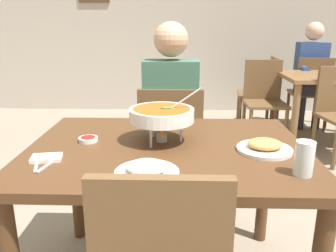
# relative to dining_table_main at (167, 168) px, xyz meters

# --- Properties ---
(cafe_rear_partition) EXTENTS (10.00, 0.10, 3.00)m
(cafe_rear_partition) POSITION_rel_dining_table_main_xyz_m (0.00, 3.78, 0.85)
(cafe_rear_partition) COLOR #BCB2A3
(cafe_rear_partition) RESTS_ON ground_plane
(dining_table_main) EXTENTS (1.26, 0.94, 0.76)m
(dining_table_main) POSITION_rel_dining_table_main_xyz_m (0.00, 0.00, 0.00)
(dining_table_main) COLOR #51331C
(dining_table_main) RESTS_ON ground_plane
(chair_diner_main) EXTENTS (0.44, 0.44, 0.90)m
(chair_diner_main) POSITION_rel_dining_table_main_xyz_m (-0.00, 0.76, -0.14)
(chair_diner_main) COLOR brown
(chair_diner_main) RESTS_ON ground_plane
(diner_main) EXTENTS (0.40, 0.45, 1.31)m
(diner_main) POSITION_rel_dining_table_main_xyz_m (0.00, 0.79, 0.09)
(diner_main) COLOR #2D2D38
(diner_main) RESTS_ON ground_plane
(curry_bowl) EXTENTS (0.33, 0.30, 0.26)m
(curry_bowl) POSITION_rel_dining_table_main_xyz_m (-0.03, 0.06, 0.24)
(curry_bowl) COLOR silver
(curry_bowl) RESTS_ON dining_table_main
(rice_plate) EXTENTS (0.24, 0.24, 0.06)m
(rice_plate) POSITION_rel_dining_table_main_xyz_m (-0.06, -0.31, 0.13)
(rice_plate) COLOR white
(rice_plate) RESTS_ON dining_table_main
(appetizer_plate) EXTENTS (0.24, 0.24, 0.06)m
(appetizer_plate) POSITION_rel_dining_table_main_xyz_m (0.43, -0.05, 0.13)
(appetizer_plate) COLOR white
(appetizer_plate) RESTS_ON dining_table_main
(sauce_dish) EXTENTS (0.09, 0.09, 0.02)m
(sauce_dish) POSITION_rel_dining_table_main_xyz_m (-0.37, 0.05, 0.12)
(sauce_dish) COLOR white
(sauce_dish) RESTS_ON dining_table_main
(napkin_folded) EXTENTS (0.13, 0.10, 0.02)m
(napkin_folded) POSITION_rel_dining_table_main_xyz_m (-0.49, -0.18, 0.12)
(napkin_folded) COLOR white
(napkin_folded) RESTS_ON dining_table_main
(fork_utensil) EXTENTS (0.06, 0.17, 0.01)m
(fork_utensil) POSITION_rel_dining_table_main_xyz_m (-0.51, -0.23, 0.11)
(fork_utensil) COLOR silver
(fork_utensil) RESTS_ON dining_table_main
(spoon_utensil) EXTENTS (0.04, 0.17, 0.01)m
(spoon_utensil) POSITION_rel_dining_table_main_xyz_m (-0.46, -0.23, 0.11)
(spoon_utensil) COLOR silver
(spoon_utensil) RESTS_ON dining_table_main
(drink_glass) EXTENTS (0.07, 0.07, 0.13)m
(drink_glass) POSITION_rel_dining_table_main_xyz_m (0.51, -0.29, 0.17)
(drink_glass) COLOR silver
(drink_glass) RESTS_ON dining_table_main
(dining_table_far) EXTENTS (1.00, 0.80, 0.76)m
(dining_table_far) POSITION_rel_dining_table_main_xyz_m (1.68, 2.28, -0.03)
(dining_table_far) COLOR brown
(dining_table_far) RESTS_ON ground_plane
(chair_bg_left) EXTENTS (0.48, 0.48, 0.90)m
(chair_bg_left) POSITION_rel_dining_table_main_xyz_m (1.70, 2.81, -0.14)
(chair_bg_left) COLOR brown
(chair_bg_left) RESTS_ON ground_plane
(chair_bg_right) EXTENTS (0.44, 0.44, 0.90)m
(chair_bg_right) POSITION_rel_dining_table_main_xyz_m (1.02, 2.38, -0.14)
(chair_bg_right) COLOR brown
(chair_bg_right) RESTS_ON ground_plane
(chair_bg_corner) EXTENTS (0.49, 0.49, 0.90)m
(chair_bg_corner) POSITION_rel_dining_table_main_xyz_m (1.12, 2.84, -0.14)
(chair_bg_corner) COLOR brown
(chair_bg_corner) RESTS_ON ground_plane
(patron_bg_left) EXTENTS (0.40, 0.45, 1.31)m
(patron_bg_left) POSITION_rel_dining_table_main_xyz_m (1.70, 2.87, 0.09)
(patron_bg_left) COLOR #2D2D38
(patron_bg_left) RESTS_ON ground_plane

